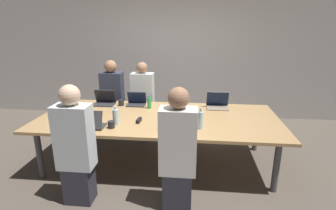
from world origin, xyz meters
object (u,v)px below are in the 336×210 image
person_far_left (113,99)px  laptop_far_left (105,100)px  laptop_near_left (91,123)px  bottle_near_left (116,117)px  bottle_far_midleft (149,103)px  stapler (139,120)px  laptop_far_midleft (136,101)px  person_far_midleft (143,101)px  person_near_midright (178,152)px  cup_far_left (121,103)px  bottle_near_midright (200,120)px  person_near_left (75,147)px  laptop_far_right (217,103)px  cup_near_left (111,125)px  laptop_near_midright (177,126)px

person_far_left → laptop_far_left: bearing=-86.5°
laptop_near_left → bottle_near_left: 0.32m
bottle_far_midleft → stapler: (-0.04, -0.64, -0.06)m
laptop_far_midleft → person_far_midleft: 0.50m
person_near_midright → bottle_near_left: bearing=-35.7°
cup_far_left → stapler: 0.86m
cup_far_left → laptop_far_midleft: (0.24, 0.05, 0.01)m
bottle_near_midright → bottle_far_midleft: 1.12m
person_near_midright → laptop_near_left: 1.25m
person_near_left → bottle_far_midleft: 1.52m
laptop_far_right → person_near_left: size_ratio=0.25×
laptop_near_left → person_near_left: 0.49m
person_near_midright → cup_near_left: (-0.90, 0.50, 0.09)m
bottle_far_midleft → laptop_far_left: bearing=170.2°
person_near_midright → person_near_left: size_ratio=1.00×
cup_far_left → bottle_far_midleft: bearing=-11.3°
laptop_near_midright → person_far_left: bearing=-49.5°
person_near_left → bottle_far_midleft: person_near_left is taller
laptop_near_left → person_far_left: bearing=-82.2°
cup_far_left → person_far_midleft: bearing=64.3°
laptop_near_midright → laptop_near_left: 1.11m
cup_far_left → person_far_midleft: (0.26, 0.53, -0.12)m
person_near_midright → laptop_far_midleft: size_ratio=4.57×
laptop_far_right → cup_near_left: laptop_far_right is taller
laptop_far_left → person_far_midleft: bearing=42.1°
person_far_left → person_near_left: 2.05m
laptop_far_right → laptop_near_left: size_ratio=1.08×
person_far_midleft → bottle_far_midleft: 0.69m
person_far_left → person_near_left: size_ratio=1.00×
stapler → laptop_near_midright: bearing=-20.3°
person_far_left → stapler: person_far_left is taller
laptop_far_right → bottle_far_midleft: bearing=-172.9°
laptop_far_right → stapler: bearing=-145.4°
bottle_near_midright → stapler: 0.85m
person_near_left → laptop_far_right: bearing=-138.0°
laptop_far_left → cup_far_left: (0.29, -0.04, -0.02)m
laptop_far_left → laptop_far_midleft: (0.54, 0.02, -0.01)m
cup_far_left → laptop_near_left: bearing=-96.3°
laptop_far_left → laptop_far_right: size_ratio=1.00×
bottle_near_midright → person_near_left: size_ratio=0.20×
laptop_far_left → person_near_left: size_ratio=0.25×
laptop_near_midright → bottle_near_left: (-0.83, 0.14, 0.04)m
person_near_left → person_far_midleft: bearing=-100.5°
stapler → laptop_far_midleft: bearing=110.1°
person_near_left → cup_near_left: size_ratio=15.43×
cup_far_left → laptop_near_left: laptop_near_left is taller
laptop_far_right → stapler: size_ratio=2.28×
person_far_left → cup_near_left: (0.47, -1.53, 0.10)m
cup_near_left → stapler: 0.39m
person_near_left → bottle_far_midleft: bearing=-113.6°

